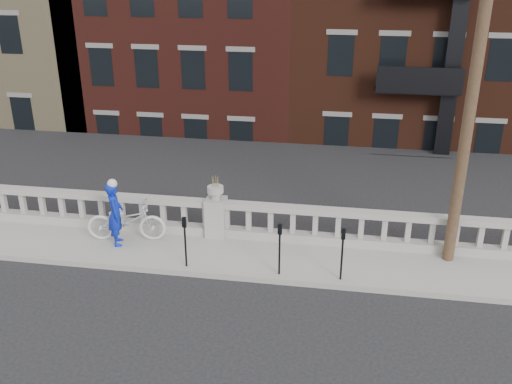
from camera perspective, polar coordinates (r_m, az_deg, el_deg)
ground at (r=12.89m, az=-7.97°, el=-12.83°), size 120.00×120.00×0.00m
sidewalk at (r=15.28m, az=-4.74°, el=-6.15°), size 32.00×2.20×0.15m
balustrade at (r=15.84m, az=-3.99°, el=-2.71°), size 28.00×0.34×1.03m
planter_pedestal at (r=15.76m, az=-4.01°, el=-2.09°), size 0.55×0.55×1.76m
lower_level at (r=33.44m, az=4.52°, el=14.56°), size 80.00×44.00×20.80m
utility_pole at (r=13.99m, az=21.27°, el=12.19°), size 1.60×0.28×10.00m
parking_meter_a at (r=14.21m, az=-7.12°, el=-4.41°), size 0.10×0.09×1.36m
parking_meter_b at (r=13.78m, az=2.38°, el=-5.17°), size 0.10×0.09×1.36m
parking_meter_c at (r=13.71m, az=8.64°, el=-5.60°), size 0.10×0.09×1.36m
bicycle at (r=15.93m, az=-12.84°, el=-2.82°), size 2.23×1.06×1.13m
cyclist at (r=15.64m, az=-13.88°, el=-2.13°), size 0.62×0.75×1.77m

